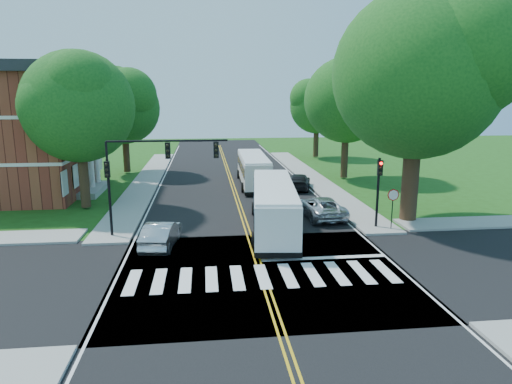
{
  "coord_description": "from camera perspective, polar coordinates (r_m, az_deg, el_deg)",
  "views": [
    {
      "loc": [
        -2.6,
        -20.47,
        8.36
      ],
      "look_at": [
        0.58,
        7.33,
        2.4
      ],
      "focal_mm": 32.0,
      "sensor_mm": 36.0,
      "label": 1
    }
  ],
  "objects": [
    {
      "name": "suv",
      "position": [
        31.98,
        8.15,
        -1.88
      ],
      "size": [
        2.74,
        5.41,
        1.47
      ],
      "primitive_type": "imported",
      "rotation": [
        0.0,
        0.0,
        3.2
      ],
      "color": "silver",
      "rests_on": "road"
    },
    {
      "name": "bus_follow",
      "position": [
        43.07,
        -0.35,
        2.86
      ],
      "size": [
        2.82,
        10.98,
        2.82
      ],
      "rotation": [
        0.0,
        0.0,
        3.12
      ],
      "color": "silver",
      "rests_on": "road"
    },
    {
      "name": "tree_ne_big",
      "position": [
        31.58,
        19.57,
        13.64
      ],
      "size": [
        10.8,
        10.8,
        14.91
      ],
      "color": "black",
      "rests_on": "ground"
    },
    {
      "name": "ground",
      "position": [
        22.27,
        0.67,
        -10.03
      ],
      "size": [
        140.0,
        140.0,
        0.0
      ],
      "primitive_type": "plane",
      "color": "#1D4812",
      "rests_on": "ground"
    },
    {
      "name": "tree_east_mid",
      "position": [
        46.66,
        11.29,
        11.18
      ],
      "size": [
        8.4,
        8.4,
        11.93
      ],
      "color": "black",
      "rests_on": "ground"
    },
    {
      "name": "edge_line_w",
      "position": [
        43.49,
        -11.94,
        0.69
      ],
      "size": [
        0.12,
        70.0,
        0.01
      ],
      "primitive_type": "cube",
      "color": "silver",
      "rests_on": "road"
    },
    {
      "name": "tree_west_far",
      "position": [
        51.19,
        -16.22,
        10.03
      ],
      "size": [
        7.6,
        7.6,
        10.67
      ],
      "color": "black",
      "rests_on": "ground"
    },
    {
      "name": "road",
      "position": [
        39.46,
        -2.6,
        -0.21
      ],
      "size": [
        14.0,
        96.0,
        0.01
      ],
      "primitive_type": "cube",
      "color": "black",
      "rests_on": "ground"
    },
    {
      "name": "hatchback",
      "position": [
        26.12,
        -11.76,
        -5.19
      ],
      "size": [
        2.12,
        4.59,
        1.46
      ],
      "primitive_type": "imported",
      "rotation": [
        0.0,
        0.0,
        3.01
      ],
      "color": "#A5A7AC",
      "rests_on": "road"
    },
    {
      "name": "signal_nw",
      "position": [
        27.39,
        -13.3,
        3.34
      ],
      "size": [
        7.15,
        0.46,
        5.66
      ],
      "color": "black",
      "rests_on": "ground"
    },
    {
      "name": "tree_west_near",
      "position": [
        35.61,
        -21.32,
        9.88
      ],
      "size": [
        8.0,
        8.0,
        11.4
      ],
      "color": "black",
      "rests_on": "ground"
    },
    {
      "name": "stop_bar",
      "position": [
        24.37,
        8.47,
        -8.13
      ],
      "size": [
        6.6,
        0.4,
        0.01
      ],
      "primitive_type": "cube",
      "color": "silver",
      "rests_on": "road"
    },
    {
      "name": "bus_lead",
      "position": [
        28.63,
        2.24,
        -1.71
      ],
      "size": [
        3.72,
        11.62,
        2.95
      ],
      "rotation": [
        0.0,
        0.0,
        3.03
      ],
      "color": "silver",
      "rests_on": "road"
    },
    {
      "name": "crosswalk",
      "position": [
        21.8,
        0.84,
        -10.48
      ],
      "size": [
        12.6,
        3.0,
        0.01
      ],
      "primitive_type": "cube",
      "color": "silver",
      "rests_on": "road"
    },
    {
      "name": "edge_line_e",
      "position": [
        44.29,
        5.85,
        1.1
      ],
      "size": [
        0.12,
        70.0,
        0.01
      ],
      "primitive_type": "cube",
      "color": "silver",
      "rests_on": "road"
    },
    {
      "name": "tree_east_far",
      "position": [
        62.35,
        7.63,
        10.54
      ],
      "size": [
        7.2,
        7.2,
        10.34
      ],
      "color": "black",
      "rests_on": "ground"
    },
    {
      "name": "center_line",
      "position": [
        43.36,
        -2.96,
        0.91
      ],
      "size": [
        0.36,
        70.0,
        0.01
      ],
      "primitive_type": "cube",
      "color": "gold",
      "rests_on": "road"
    },
    {
      "name": "dark_sedan",
      "position": [
        41.44,
        5.4,
        1.31
      ],
      "size": [
        3.02,
        5.06,
        1.37
      ],
      "primitive_type": "imported",
      "rotation": [
        0.0,
        0.0,
        2.9
      ],
      "color": "black",
      "rests_on": "road"
    },
    {
      "name": "sidewalk_nw",
      "position": [
        46.57,
        -13.45,
        1.44
      ],
      "size": [
        2.6,
        40.0,
        0.15
      ],
      "primitive_type": "cube",
      "color": "gray",
      "rests_on": "ground"
    },
    {
      "name": "stop_sign",
      "position": [
        29.57,
        16.75,
        -0.85
      ],
      "size": [
        0.76,
        0.08,
        2.53
      ],
      "color": "black",
      "rests_on": "ground"
    },
    {
      "name": "signal_ne",
      "position": [
        29.5,
        15.08,
        1.07
      ],
      "size": [
        0.3,
        0.46,
        4.4
      ],
      "color": "black",
      "rests_on": "ground"
    },
    {
      "name": "sidewalk_ne",
      "position": [
        47.49,
        6.85,
        1.89
      ],
      "size": [
        2.6,
        40.0,
        0.15
      ],
      "primitive_type": "cube",
      "color": "gray",
      "rests_on": "ground"
    },
    {
      "name": "cross_road",
      "position": [
        22.26,
        0.67,
        -10.01
      ],
      "size": [
        60.0,
        12.0,
        0.01
      ],
      "primitive_type": "cube",
      "color": "black",
      "rests_on": "ground"
    }
  ]
}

